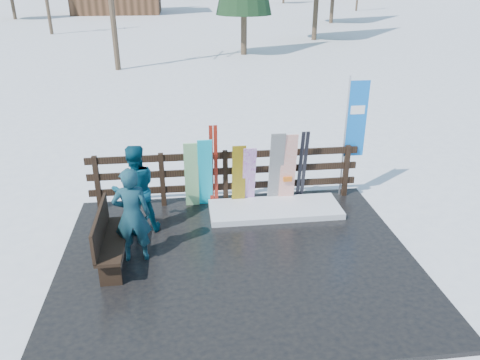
{
  "coord_description": "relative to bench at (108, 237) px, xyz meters",
  "views": [
    {
      "loc": [
        -0.8,
        -6.69,
        4.55
      ],
      "look_at": [
        0.16,
        1.0,
        1.1
      ],
      "focal_mm": 35.0,
      "sensor_mm": 36.0,
      "label": 1
    }
  ],
  "objects": [
    {
      "name": "deck",
      "position": [
        2.12,
        -0.12,
        -0.56
      ],
      "size": [
        6.0,
        5.0,
        0.08
      ],
      "primitive_type": "cube",
      "color": "black",
      "rests_on": "ground"
    },
    {
      "name": "snow_patch",
      "position": [
        3.07,
        1.48,
        -0.46
      ],
      "size": [
        2.65,
        1.0,
        0.12
      ],
      "primitive_type": "cube",
      "color": "white",
      "rests_on": "deck"
    },
    {
      "name": "snowboard_5",
      "position": [
        3.4,
        1.86,
        0.26
      ],
      "size": [
        0.32,
        0.22,
        1.55
      ],
      "primitive_type": "cube",
      "rotation": [
        0.13,
        0.0,
        0.0
      ],
      "color": "white",
      "rests_on": "deck"
    },
    {
      "name": "snowboard_2",
      "position": [
        2.38,
        1.86,
        0.16
      ],
      "size": [
        0.28,
        0.2,
        1.36
      ],
      "primitive_type": "cube",
      "rotation": [
        0.13,
        0.0,
        0.0
      ],
      "color": "yellow",
      "rests_on": "deck"
    },
    {
      "name": "ski_pair_a",
      "position": [
        1.87,
        1.93,
        0.37
      ],
      "size": [
        0.16,
        0.18,
        1.77
      ],
      "color": "maroon",
      "rests_on": "deck"
    },
    {
      "name": "person_front",
      "position": [
        0.4,
        0.11,
        0.32
      ],
      "size": [
        0.62,
        0.42,
        1.67
      ],
      "primitive_type": "imported",
      "rotation": [
        0.0,
        0.0,
        3.18
      ],
      "color": "#185050",
      "rests_on": "deck"
    },
    {
      "name": "rental_flag",
      "position": [
        4.81,
        2.13,
        1.09
      ],
      "size": [
        0.45,
        0.04,
        2.6
      ],
      "color": "silver",
      "rests_on": "deck"
    },
    {
      "name": "snowboard_1",
      "position": [
        1.42,
        1.86,
        0.22
      ],
      "size": [
        0.28,
        0.33,
        1.47
      ],
      "primitive_type": "cube",
      "rotation": [
        0.21,
        0.0,
        0.0
      ],
      "color": "white",
      "rests_on": "deck"
    },
    {
      "name": "fence",
      "position": [
        2.12,
        2.08,
        0.14
      ],
      "size": [
        5.6,
        0.1,
        1.15
      ],
      "color": "black",
      "rests_on": "deck"
    },
    {
      "name": "snowboard_0",
      "position": [
        1.7,
        1.86,
        0.25
      ],
      "size": [
        0.29,
        0.39,
        1.54
      ],
      "primitive_type": "cube",
      "rotation": [
        0.24,
        0.0,
        0.0
      ],
      "color": "#13CEE8",
      "rests_on": "deck"
    },
    {
      "name": "ground",
      "position": [
        2.12,
        -0.12,
        -0.6
      ],
      "size": [
        700.0,
        700.0,
        0.0
      ],
      "primitive_type": "plane",
      "color": "white",
      "rests_on": "ground"
    },
    {
      "name": "snowboard_4",
      "position": [
        3.15,
        1.86,
        0.28
      ],
      "size": [
        0.3,
        0.28,
        1.59
      ],
      "primitive_type": "cube",
      "rotation": [
        0.16,
        0.0,
        0.0
      ],
      "color": "black",
      "rests_on": "deck"
    },
    {
      "name": "bench",
      "position": [
        0.0,
        0.0,
        0.0
      ],
      "size": [
        0.41,
        1.5,
        0.97
      ],
      "color": "black",
      "rests_on": "deck"
    },
    {
      "name": "snowboard_3",
      "position": [
        2.59,
        1.86,
        0.14
      ],
      "size": [
        0.26,
        0.3,
        1.31
      ],
      "primitive_type": "cube",
      "rotation": [
        0.21,
        0.0,
        0.0
      ],
      "color": "white",
      "rests_on": "deck"
    },
    {
      "name": "person_back",
      "position": [
        0.38,
        1.07,
        0.34
      ],
      "size": [
        0.96,
        0.83,
        1.71
      ],
      "primitive_type": "imported",
      "rotation": [
        0.0,
        0.0,
        3.39
      ],
      "color": "#0A4055",
      "rests_on": "deck"
    },
    {
      "name": "ski_pair_b",
      "position": [
        3.72,
        1.93,
        0.28
      ],
      "size": [
        0.17,
        0.28,
        1.58
      ],
      "color": "black",
      "rests_on": "deck"
    }
  ]
}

